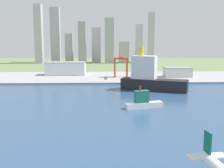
# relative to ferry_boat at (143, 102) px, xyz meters

# --- Properties ---
(ground_plane) EXTENTS (2400.00, 2400.00, 0.00)m
(ground_plane) POSITION_rel_ferry_boat_xyz_m (-37.31, 21.46, -6.06)
(ground_plane) COLOR #657B4F
(water_bay) EXTENTS (840.00, 360.00, 0.15)m
(water_bay) POSITION_rel_ferry_boat_xyz_m (-37.31, -38.54, -5.98)
(water_bay) COLOR #2D4C70
(water_bay) RESTS_ON ground
(industrial_pier) EXTENTS (840.00, 140.00, 2.50)m
(industrial_pier) POSITION_rel_ferry_boat_xyz_m (-37.31, 211.46, -4.81)
(industrial_pier) COLOR #98979B
(industrial_pier) RESTS_ON ground
(ferry_boat) EXTENTS (35.81, 15.93, 20.62)m
(ferry_boat) POSITION_rel_ferry_boat_xyz_m (0.00, 0.00, 0.00)
(ferry_boat) COLOR white
(ferry_boat) RESTS_ON water_bay
(cargo_ship) EXTENTS (83.41, 50.88, 53.90)m
(cargo_ship) POSITION_rel_ferry_boat_xyz_m (22.63, 93.48, 9.49)
(cargo_ship) COLOR black
(cargo_ship) RESTS_ON water_bay
(port_crane_red) EXTENTS (22.26, 39.35, 34.55)m
(port_crane_red) POSITION_rel_ferry_boat_xyz_m (-6.92, 201.34, 21.24)
(port_crane_red) COLOR red
(port_crane_red) RESTS_ON industrial_pier
(warehouse_main) EXTENTS (69.07, 30.98, 22.44)m
(warehouse_main) POSITION_rel_ferry_boat_xyz_m (-101.36, 237.37, 7.69)
(warehouse_main) COLOR silver
(warehouse_main) RESTS_ON industrial_pier
(warehouse_annex) EXTENTS (44.27, 26.36, 15.61)m
(warehouse_annex) POSITION_rel_ferry_boat_xyz_m (86.68, 203.24, 4.27)
(warehouse_annex) COLOR silver
(warehouse_annex) RESTS_ON industrial_pier
(distant_skyline) EXTENTS (331.53, 74.85, 158.68)m
(distant_skyline) POSITION_rel_ferry_boat_xyz_m (-74.12, 538.91, 55.89)
(distant_skyline) COLOR #AFB3B6
(distant_skyline) RESTS_ON ground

